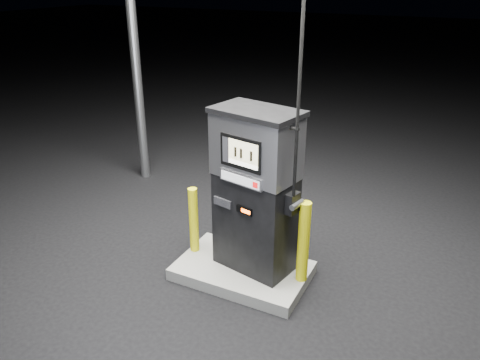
% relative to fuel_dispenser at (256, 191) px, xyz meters
% --- Properties ---
extents(ground, '(80.00, 80.00, 0.00)m').
position_rel_fuel_dispenser_xyz_m(ground, '(-0.12, -0.09, -1.16)').
color(ground, black).
rests_on(ground, ground).
extents(pump_island, '(1.60, 1.00, 0.15)m').
position_rel_fuel_dispenser_xyz_m(pump_island, '(-0.12, -0.09, -1.09)').
color(pump_island, slate).
rests_on(pump_island, ground).
extents(fuel_dispenser, '(1.14, 0.77, 4.10)m').
position_rel_fuel_dispenser_xyz_m(fuel_dispenser, '(0.00, 0.00, 0.00)').
color(fuel_dispenser, black).
rests_on(fuel_dispenser, pump_island).
extents(bollard_left, '(0.13, 0.13, 0.88)m').
position_rel_fuel_dispenser_xyz_m(bollard_left, '(-0.84, -0.04, -0.58)').
color(bollard_left, '#D7D20B').
rests_on(bollard_left, pump_island).
extents(bollard_right, '(0.17, 0.17, 1.01)m').
position_rel_fuel_dispenser_xyz_m(bollard_right, '(0.62, -0.02, -0.51)').
color(bollard_right, '#D7D20B').
rests_on(bollard_right, pump_island).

